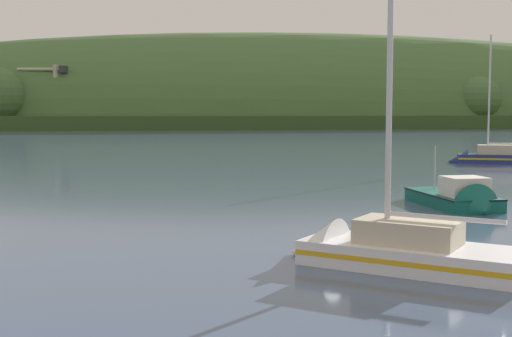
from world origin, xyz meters
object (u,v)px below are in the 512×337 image
at_px(sailboat_near_mooring, 385,257).
at_px(sailboat_midwater_white, 488,160).
at_px(dockside_crane, 55,98).
at_px(fishing_boat_moored, 459,201).

xyz_separation_m(sailboat_near_mooring, sailboat_midwater_white, (21.70, 39.89, 0.01)).
distance_m(dockside_crane, sailboat_midwater_white, 140.94).
relative_size(sailboat_midwater_white, fishing_boat_moored, 1.96).
relative_size(sailboat_near_mooring, fishing_boat_moored, 1.81).
bearing_deg(sailboat_near_mooring, fishing_boat_moored, -84.82).
height_order(sailboat_midwater_white, fishing_boat_moored, sailboat_midwater_white).
distance_m(sailboat_near_mooring, sailboat_midwater_white, 45.41).
xyz_separation_m(sailboat_near_mooring, fishing_boat_moored, (7.35, 11.95, 0.07)).
relative_size(dockside_crane, sailboat_near_mooring, 1.44).
bearing_deg(dockside_crane, fishing_boat_moored, 114.03).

